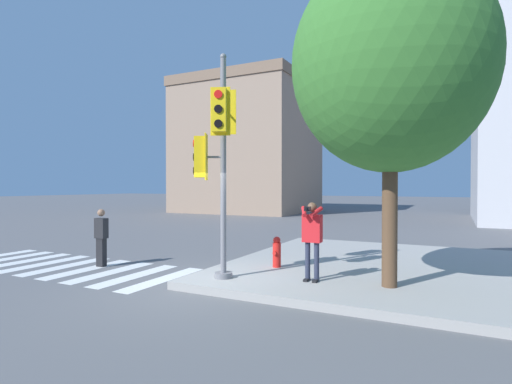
% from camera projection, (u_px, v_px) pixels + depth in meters
% --- Properties ---
extents(ground_plane, '(160.00, 160.00, 0.00)m').
position_uv_depth(ground_plane, '(200.00, 287.00, 8.71)').
color(ground_plane, '#5B5B5E').
extents(sidewalk_corner, '(8.00, 8.00, 0.17)m').
position_uv_depth(sidewalk_corner, '(391.00, 268.00, 10.27)').
color(sidewalk_corner, '#9E9B96').
rests_on(sidewalk_corner, ground_plane).
extents(crosswalk_stripes, '(7.22, 2.73, 0.01)m').
position_uv_depth(crosswalk_stripes, '(66.00, 266.00, 10.94)').
color(crosswalk_stripes, silver).
rests_on(crosswalk_stripes, ground_plane).
extents(traffic_signal_pole, '(1.00, 1.29, 4.95)m').
position_uv_depth(traffic_signal_pole, '(218.00, 144.00, 8.78)').
color(traffic_signal_pole, slate).
rests_on(traffic_signal_pole, sidewalk_corner).
extents(person_photographer, '(0.50, 0.53, 1.68)m').
position_uv_depth(person_photographer, '(312.00, 234.00, 8.52)').
color(person_photographer, black).
rests_on(person_photographer, sidewalk_corner).
extents(pedestrian_distant, '(0.34, 0.20, 1.58)m').
position_uv_depth(pedestrian_distant, '(101.00, 236.00, 10.91)').
color(pedestrian_distant, black).
rests_on(pedestrian_distant, ground_plane).
extents(street_tree, '(3.96, 3.96, 6.66)m').
position_uv_depth(street_tree, '(391.00, 65.00, 7.99)').
color(street_tree, brown).
rests_on(street_tree, sidewalk_corner).
extents(fire_hydrant, '(0.21, 0.27, 0.77)m').
position_uv_depth(fire_hydrant, '(277.00, 252.00, 9.98)').
color(fire_hydrant, red).
rests_on(fire_hydrant, sidewalk_corner).
extents(building_left, '(10.50, 9.81, 11.19)m').
position_uv_depth(building_left, '(249.00, 147.00, 34.71)').
color(building_left, gray).
rests_on(building_left, ground_plane).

